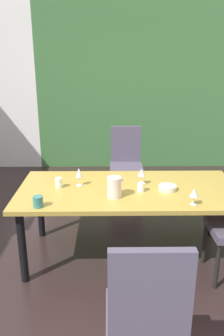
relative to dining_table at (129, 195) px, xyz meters
The scene contains 13 objects.
ground_plane 0.73m from the dining_table, 161.51° to the right, with size 6.24×6.11×0.02m, color #2D1F1E.
garden_window_panel 3.09m from the dining_table, 76.21° to the left, with size 4.28×0.10×2.81m, color #3B6936.
dining_table is the anchor object (origin of this frame).
chair_head_near 1.46m from the dining_table, 89.77° to the right, with size 0.44×0.44×1.06m.
chair_head_far 1.45m from the dining_table, 88.10° to the left, with size 0.44×0.45×1.01m.
wine_glass_right 0.52m from the dining_table, behind, with size 0.06×0.06×0.18m.
wine_glass_east 0.24m from the dining_table, 39.49° to the left, with size 0.07×0.07×0.15m.
wine_glass_center 0.66m from the dining_table, 36.17° to the right, with size 0.07×0.07×0.14m.
serving_bowl_near_window 0.37m from the dining_table, ahead, with size 0.17×0.17×0.04m, color beige.
cup_near_shelf 0.89m from the dining_table, 152.51° to the right, with size 0.08×0.08×0.09m, color #36776E.
cup_rear 0.68m from the dining_table, behind, with size 0.07×0.07×0.10m, color white.
cup_south 0.17m from the dining_table, 37.57° to the right, with size 0.07×0.07×0.08m, color white.
pitcher_west 0.30m from the dining_table, 124.94° to the right, with size 0.14×0.13×0.19m.
Camera 1 is at (0.07, -2.79, 1.90)m, focal length 35.00 mm.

